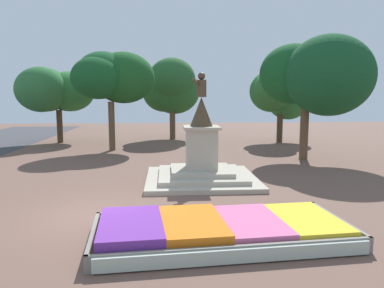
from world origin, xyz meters
TOP-DOWN VIEW (x-y plane):
  - ground_plane at (0.00, 0.00)m, footprint 77.38×77.38m
  - flower_planter at (3.57, -2.15)m, footprint 6.94×3.67m
  - statue_monument at (3.78, 4.61)m, footprint 4.79×4.79m
  - park_tree_far_left at (11.09, 17.68)m, footprint 4.70×4.67m
  - park_tree_behind_statue at (10.74, 9.48)m, footprint 5.85×6.09m
  - park_tree_far_right at (-6.45, 18.50)m, footprint 5.53×5.55m
  - park_tree_street_side at (2.72, 20.62)m, footprint 4.87×4.95m
  - park_tree_mid_canopy at (-1.46, 14.54)m, footprint 5.49×4.81m

SIDE VIEW (x-z plane):
  - ground_plane at x=0.00m, z-range 0.00..0.00m
  - flower_planter at x=3.57m, z-range -0.04..0.55m
  - statue_monument at x=3.78m, z-range -1.49..3.22m
  - park_tree_far_left at x=11.09m, z-range 0.96..6.67m
  - park_tree_far_right at x=-6.45m, z-range 1.16..7.01m
  - park_tree_street_side at x=2.72m, z-range 0.92..7.74m
  - park_tree_behind_statue at x=10.74m, z-range 1.34..8.39m
  - park_tree_mid_canopy at x=-1.46m, z-range 1.64..8.31m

